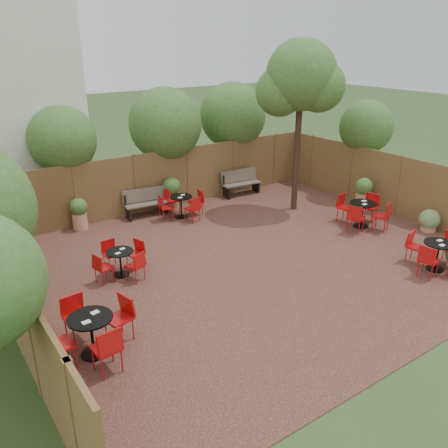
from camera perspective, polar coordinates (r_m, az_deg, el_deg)
ground at (r=12.58m, az=3.51°, el=-4.35°), size 80.00×80.00×0.00m
courtyard_paving at (r=12.58m, az=3.52°, el=-4.31°), size 12.00×10.00×0.02m
fence_back at (r=16.16m, az=-7.45°, el=5.35°), size 12.00×0.08×2.00m
fence_left at (r=9.97m, az=-24.86°, el=-7.54°), size 0.08×10.00×2.00m
fence_right at (r=16.40m, az=20.39°, el=4.38°), size 0.08×10.00×2.00m
overhang_foliage at (r=13.24m, az=-12.39°, el=9.03°), size 15.45×10.51×2.61m
courtyard_tree at (r=15.43m, az=9.37°, el=16.78°), size 2.49×2.39×5.53m
park_bench_left at (r=15.63m, az=-9.52°, el=2.67°), size 1.50×0.62×0.90m
park_bench_right at (r=17.54m, az=2.02°, el=5.15°), size 1.54×0.62×0.93m
bistro_tables at (r=12.22m, az=3.92°, el=-2.80°), size 10.83×8.45×0.94m
planters at (r=14.90m, az=-6.39°, el=2.37°), size 11.27×4.36×1.12m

